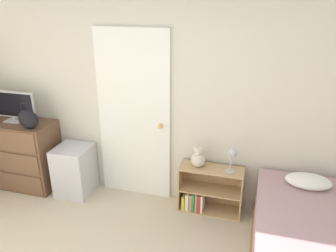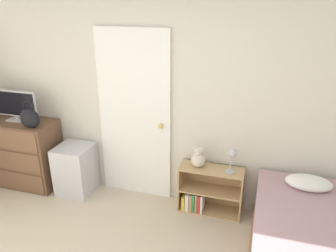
{
  "view_description": "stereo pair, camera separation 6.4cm",
  "coord_description": "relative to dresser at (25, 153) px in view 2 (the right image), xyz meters",
  "views": [
    {
      "loc": [
        1.0,
        -1.27,
        2.34
      ],
      "look_at": [
        0.12,
        1.84,
        1.04
      ],
      "focal_mm": 35.0,
      "sensor_mm": 36.0,
      "label": 1
    },
    {
      "loc": [
        1.06,
        -1.25,
        2.34
      ],
      "look_at": [
        0.12,
        1.84,
        1.04
      ],
      "focal_mm": 35.0,
      "sensor_mm": 36.0,
      "label": 2
    }
  ],
  "objects": [
    {
      "name": "desk_lamp",
      "position": [
        2.64,
        0.05,
        0.32
      ],
      "size": [
        0.12,
        0.12,
        0.29
      ],
      "color": "#B2B2B7",
      "rests_on": "bookshelf"
    },
    {
      "name": "door_closed",
      "position": [
        1.46,
        0.23,
        0.57
      ],
      "size": [
        0.88,
        0.09,
        2.03
      ],
      "color": "white",
      "rests_on": "ground_plane"
    },
    {
      "name": "bookshelf",
      "position": [
        2.36,
        0.1,
        -0.21
      ],
      "size": [
        0.71,
        0.28,
        0.56
      ],
      "color": "tan",
      "rests_on": "ground_plane"
    },
    {
      "name": "handbag",
      "position": [
        0.29,
        -0.13,
        0.56
      ],
      "size": [
        0.26,
        0.12,
        0.33
      ],
      "color": "black",
      "rests_on": "dresser"
    },
    {
      "name": "tv",
      "position": [
        -0.05,
        0.03,
        0.64
      ],
      "size": [
        0.63,
        0.16,
        0.38
      ],
      "color": "#B7B7BC",
      "rests_on": "dresser"
    },
    {
      "name": "teddy_bear",
      "position": [
        2.26,
        0.09,
        0.22
      ],
      "size": [
        0.16,
        0.16,
        0.25
      ],
      "color": "beige",
      "rests_on": "bookshelf"
    },
    {
      "name": "storage_bin",
      "position": [
        0.73,
        0.02,
        -0.13
      ],
      "size": [
        0.42,
        0.43,
        0.62
      ],
      "color": "silver",
      "rests_on": "ground_plane"
    },
    {
      "name": "wall_back",
      "position": [
        1.82,
        0.28,
        0.84
      ],
      "size": [
        10.0,
        0.06,
        2.55
      ],
      "color": "beige",
      "rests_on": "ground_plane"
    },
    {
      "name": "dresser",
      "position": [
        0.0,
        0.0,
        0.0
      ],
      "size": [
        0.88,
        0.47,
        0.88
      ],
      "color": "brown",
      "rests_on": "ground_plane"
    }
  ]
}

